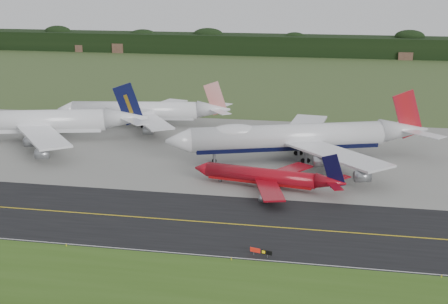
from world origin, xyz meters
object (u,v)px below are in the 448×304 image
jet_red_737 (268,177)px  jet_star_tail (144,111)px  jet_navy_gold (37,122)px  taxiway_sign (261,251)px  jet_ba_747 (297,137)px

jet_red_737 → jet_star_tail: bearing=131.3°
jet_navy_gold → jet_star_tail: (26.59, 24.20, -0.71)m
jet_star_tail → taxiway_sign: jet_star_tail is taller
jet_ba_747 → jet_navy_gold: size_ratio=1.06×
jet_red_737 → jet_navy_gold: (-75.03, 30.89, 3.02)m
jet_red_737 → jet_navy_gold: bearing=157.6°
jet_ba_747 → jet_red_737: bearing=-100.6°
taxiway_sign → jet_navy_gold: bearing=138.8°
jet_star_tail → jet_ba_747: bearing=-29.1°
taxiway_sign → jet_star_tail: bearing=119.1°
jet_red_737 → jet_star_tail: jet_star_tail is taller
jet_ba_747 → jet_star_tail: jet_ba_747 is taller
jet_red_737 → jet_navy_gold: size_ratio=0.55×
jet_ba_747 → taxiway_sign: bearing=-91.5°
jet_ba_747 → jet_navy_gold: 79.96m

